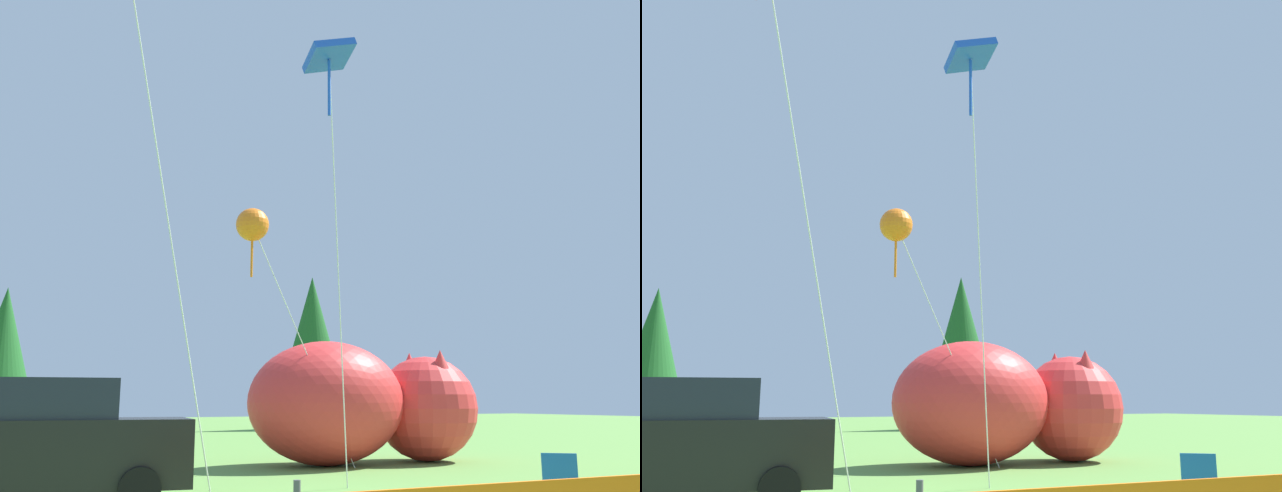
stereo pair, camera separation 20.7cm
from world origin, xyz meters
The scene contains 7 objects.
parked_car centered at (-3.83, 3.92, 0.98)m, with size 4.54×2.60×1.98m.
folding_chair centered at (2.26, -0.97, 0.54)m, with size 0.71×0.71×0.91m.
inflatable_cat centered at (4.47, 7.82, 1.45)m, with size 6.66×3.35×3.14m.
kite_orange_flower centered at (1.00, 7.14, 5.82)m, with size 3.28×0.82×6.26m.
kite_blue_box centered at (0.90, 3.13, 8.35)m, with size 1.23×1.07×8.79m.
horizon_tree_east centered at (-1.99, 34.35, 4.79)m, with size 3.27×3.27×7.81m.
horizon_tree_west centered at (14.11, 28.41, 5.41)m, with size 3.69×3.69×8.81m.
Camera 2 is at (-5.57, -8.61, 1.64)m, focal length 40.00 mm.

